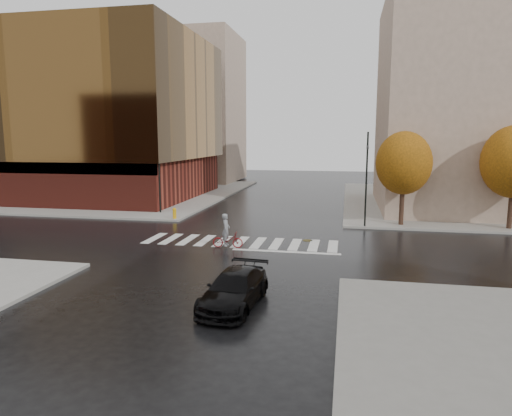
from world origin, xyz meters
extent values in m
plane|color=black|center=(0.00, 0.00, 0.00)|extent=(120.00, 120.00, 0.00)
cube|color=gray|center=(-21.00, 21.00, 0.07)|extent=(30.00, 30.00, 0.15)
cube|color=gray|center=(21.00, 21.00, 0.07)|extent=(30.00, 30.00, 0.15)
cube|color=silver|center=(0.00, 0.50, 0.01)|extent=(12.00, 3.00, 0.01)
cube|color=maroon|center=(-22.00, 18.00, 2.15)|extent=(26.00, 18.00, 4.00)
cube|color=beige|center=(-22.00, 9.20, 3.65)|extent=(26.00, 0.40, 1.00)
cube|color=#905F2A|center=(-22.00, 18.00, 10.15)|extent=(27.00, 19.00, 12.00)
cube|color=gray|center=(17.00, 17.00, 9.15)|extent=(16.00, 16.00, 18.00)
cube|color=gray|center=(-16.00, 37.00, 10.15)|extent=(14.00, 12.00, 20.00)
cylinder|color=black|center=(10.00, 7.40, 1.55)|extent=(0.32, 0.32, 2.80)
ellipsoid|color=#B06311|center=(10.00, 7.40, 4.47)|extent=(3.80, 3.80, 4.37)
cylinder|color=black|center=(17.00, 7.40, 1.55)|extent=(0.32, 0.32, 2.80)
imported|color=black|center=(2.18, -9.72, 0.65)|extent=(2.15, 4.57, 1.29)
imported|color=maroon|center=(-0.37, -1.00, 0.45)|extent=(1.77, 0.73, 0.91)
imported|color=gray|center=(-0.47, -1.00, 1.04)|extent=(0.49, 0.70, 1.84)
cylinder|color=black|center=(-8.69, 9.00, 4.22)|extent=(0.12, 0.12, 8.13)
imported|color=black|center=(-8.69, 9.00, 7.16)|extent=(0.23, 0.20, 1.02)
cylinder|color=black|center=(7.48, 6.30, 3.37)|extent=(0.12, 0.12, 6.44)
imported|color=black|center=(7.48, 6.30, 5.70)|extent=(0.19, 0.20, 0.80)
cylinder|color=#E2A00D|center=(-6.50, 6.50, 0.49)|extent=(0.27, 0.27, 0.69)
sphere|color=#E2A00D|center=(-6.50, 6.50, 0.84)|extent=(0.30, 0.30, 0.30)
cylinder|color=#50451C|center=(3.94, 1.72, 0.01)|extent=(0.78, 0.78, 0.01)
camera|label=1|loc=(6.16, -25.52, 6.24)|focal=32.00mm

